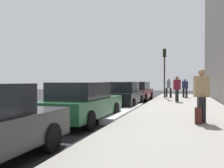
% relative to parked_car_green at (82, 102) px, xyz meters
% --- Properties ---
extents(ground_plane, '(56.00, 56.00, 0.00)m').
position_rel_parked_car_green_xyz_m(ground_plane, '(5.74, -0.34, -0.76)').
color(ground_plane, black).
extents(sidewalk, '(28.00, 4.60, 0.15)m').
position_rel_parked_car_green_xyz_m(sidewalk, '(5.74, -3.64, -0.68)').
color(sidewalk, '#A39E93').
rests_on(sidewalk, ground).
extents(lane_stripe_centre, '(28.00, 0.14, 0.01)m').
position_rel_parked_car_green_xyz_m(lane_stripe_centre, '(5.74, 2.86, -0.76)').
color(lane_stripe_centre, gold).
rests_on(lane_stripe_centre, ground).
extents(snow_bank_curb, '(6.46, 0.56, 0.22)m').
position_rel_parked_car_green_xyz_m(snow_bank_curb, '(2.92, -1.04, -0.65)').
color(snow_bank_curb, white).
rests_on(snow_bank_curb, ground).
extents(parked_car_green, '(4.77, 1.94, 1.51)m').
position_rel_parked_car_green_xyz_m(parked_car_green, '(0.00, 0.00, 0.00)').
color(parked_car_green, black).
rests_on(parked_car_green, ground).
extents(parked_car_black, '(4.54, 1.95, 1.51)m').
position_rel_parked_car_green_xyz_m(parked_car_black, '(5.85, -0.18, -0.00)').
color(parked_car_black, black).
rests_on(parked_car_black, ground).
extents(parked_car_maroon, '(4.54, 2.00, 1.51)m').
position_rel_parked_car_green_xyz_m(parked_car_maroon, '(11.36, -0.09, -0.00)').
color(parked_car_maroon, black).
rests_on(parked_car_maroon, ground).
extents(pedestrian_burgundy_coat, '(0.57, 0.51, 1.75)m').
position_rel_parked_car_green_xyz_m(pedestrian_burgundy_coat, '(9.08, -3.23, 0.32)').
color(pedestrian_burgundy_coat, black).
rests_on(pedestrian_burgundy_coat, sidewalk).
extents(pedestrian_grey_coat, '(0.49, 0.54, 1.66)m').
position_rel_parked_car_green_xyz_m(pedestrian_grey_coat, '(14.02, -2.38, 0.28)').
color(pedestrian_grey_coat, black).
rests_on(pedestrian_grey_coat, sidewalk).
extents(pedestrian_tan_coat, '(0.60, 0.54, 1.83)m').
position_rel_parked_car_green_xyz_m(pedestrian_tan_coat, '(0.45, -4.27, 0.37)').
color(pedestrian_tan_coat, black).
rests_on(pedestrian_tan_coat, sidewalk).
extents(pedestrian_navy_coat, '(0.50, 0.51, 1.63)m').
position_rel_parked_car_green_xyz_m(pedestrian_navy_coat, '(13.84, -3.78, 0.26)').
color(pedestrian_navy_coat, black).
rests_on(pedestrian_navy_coat, sidewalk).
extents(traffic_light_pole, '(0.35, 0.26, 4.15)m').
position_rel_parked_car_green_xyz_m(traffic_light_pole, '(12.84, -2.10, 2.21)').
color(traffic_light_pole, '#2D2D19').
rests_on(traffic_light_pole, sidewalk).
extents(rolling_suitcase, '(0.34, 0.22, 0.90)m').
position_rel_parked_car_green_xyz_m(rolling_suitcase, '(-0.02, -4.14, -0.34)').
color(rolling_suitcase, '#471E19').
rests_on(rolling_suitcase, sidewalk).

